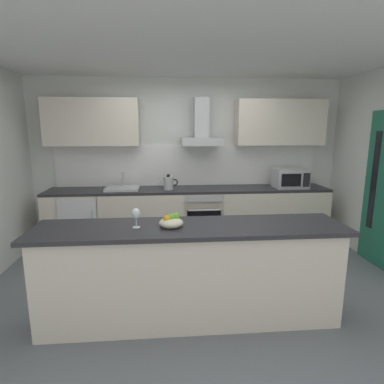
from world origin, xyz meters
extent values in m
cube|color=slate|center=(0.00, 0.00, -0.01)|extent=(5.95, 4.54, 0.02)
cube|color=white|center=(0.00, 0.00, 2.61)|extent=(5.95, 4.54, 0.02)
cube|color=silver|center=(0.00, 1.83, 1.30)|extent=(5.95, 0.12, 2.60)
cube|color=white|center=(0.00, 1.76, 1.23)|extent=(4.21, 0.02, 0.66)
cube|color=beige|center=(0.00, 1.45, 0.43)|extent=(4.35, 0.60, 0.86)
cube|color=#28282D|center=(0.00, 1.45, 0.88)|extent=(4.35, 0.60, 0.04)
cube|color=beige|center=(-0.14, -0.60, 0.45)|extent=(2.74, 0.52, 0.90)
cube|color=#28282D|center=(-0.14, -0.60, 0.92)|extent=(2.84, 0.64, 0.04)
cube|color=beige|center=(-1.45, 1.60, 1.91)|extent=(1.39, 0.32, 0.70)
cube|color=beige|center=(1.45, 1.60, 1.91)|extent=(1.39, 0.32, 0.70)
cube|color=black|center=(2.43, 0.61, 1.13)|extent=(0.01, 0.11, 1.31)
cube|color=slate|center=(0.20, 1.43, 0.46)|extent=(0.60, 0.56, 0.80)
cube|color=black|center=(0.20, 1.14, 0.40)|extent=(0.50, 0.02, 0.48)
cube|color=#B7BABC|center=(0.20, 1.14, 0.80)|extent=(0.54, 0.02, 0.09)
cylinder|color=#B7BABC|center=(0.20, 1.10, 0.64)|extent=(0.49, 0.02, 0.02)
cube|color=white|center=(-1.65, 1.43, 0.42)|extent=(0.58, 0.56, 0.85)
cube|color=silver|center=(-1.65, 1.14, 0.43)|extent=(0.55, 0.02, 0.80)
cylinder|color=#B7BABC|center=(-1.43, 1.12, 0.47)|extent=(0.02, 0.02, 0.38)
cube|color=#B7BABC|center=(1.59, 1.40, 1.05)|extent=(0.50, 0.36, 0.30)
cube|color=black|center=(1.53, 1.21, 1.05)|extent=(0.30, 0.02, 0.19)
cube|color=black|center=(1.77, 1.21, 1.05)|extent=(0.10, 0.01, 0.21)
cube|color=silver|center=(-1.02, 1.43, 0.92)|extent=(0.50, 0.40, 0.04)
cylinder|color=#B7BABC|center=(-1.02, 1.56, 1.03)|extent=(0.03, 0.03, 0.26)
cylinder|color=#B7BABC|center=(-1.02, 1.48, 1.15)|extent=(0.03, 0.16, 0.03)
cylinder|color=#B7BABC|center=(-0.32, 1.39, 1.00)|extent=(0.15, 0.15, 0.20)
sphere|color=black|center=(-0.32, 1.39, 1.11)|extent=(0.06, 0.06, 0.06)
cone|color=#B7BABC|center=(-0.42, 1.39, 1.04)|extent=(0.09, 0.04, 0.07)
torus|color=black|center=(-0.23, 1.39, 1.01)|extent=(0.11, 0.02, 0.11)
cube|color=#B7BABC|center=(0.20, 1.53, 1.62)|extent=(0.62, 0.45, 0.12)
cube|color=#B7BABC|center=(0.20, 1.58, 1.98)|extent=(0.22, 0.22, 0.60)
cylinder|color=silver|center=(-0.63, -0.61, 0.95)|extent=(0.07, 0.07, 0.01)
cylinder|color=silver|center=(-0.63, -0.61, 0.99)|extent=(0.01, 0.01, 0.09)
ellipsoid|color=silver|center=(-0.63, -0.61, 1.07)|extent=(0.08, 0.08, 0.10)
ellipsoid|color=beige|center=(-0.32, -0.60, 0.98)|extent=(0.22, 0.22, 0.09)
sphere|color=orange|center=(-0.36, -0.62, 1.02)|extent=(0.06, 0.06, 0.06)
sphere|color=#66B233|center=(-0.27, -0.57, 1.03)|extent=(0.07, 0.07, 0.07)
sphere|color=#66B233|center=(-0.32, -0.60, 1.02)|extent=(0.07, 0.07, 0.07)
camera|label=1|loc=(-0.36, -3.30, 1.80)|focal=29.11mm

